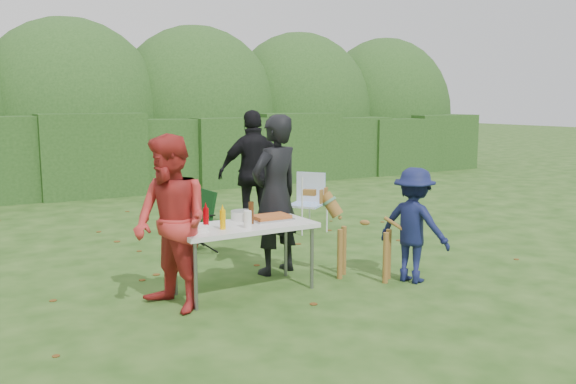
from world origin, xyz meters
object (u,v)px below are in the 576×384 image
folding_table (244,229)px  paper_towel_roll (186,215)px  beer_bottle (251,213)px  lawn_chair (306,202)px  ketchup_bottle (206,219)px  person_cook (275,195)px  camping_chair (193,222)px  person_black_puffy (254,173)px  dog (364,236)px  child (414,225)px  person_red_jacket (171,223)px  mustard_bottle (223,220)px

folding_table → paper_towel_roll: bearing=163.9°
folding_table → beer_bottle: bearing=-5.6°
lawn_chair → ketchup_bottle: size_ratio=4.18×
person_cook → lawn_chair: bearing=-144.8°
camping_chair → person_black_puffy: bearing=-158.0°
beer_bottle → camping_chair: bearing=86.6°
ketchup_bottle → paper_towel_roll: 0.23m
folding_table → dog: bearing=-11.2°
child → lawn_chair: 2.94m
beer_bottle → person_red_jacket: bearing=-171.7°
camping_chair → lawn_chair: lawn_chair is taller
camping_chair → beer_bottle: 1.97m
camping_chair → mustard_bottle: bearing=74.3°
person_cook → child: (1.17, -1.11, -0.29)m
folding_table → mustard_bottle: bearing=-161.0°
folding_table → child: child is taller
ketchup_bottle → paper_towel_roll: bearing=129.1°
camping_chair → ketchup_bottle: size_ratio=3.84×
child → dog: (-0.42, 0.36, -0.15)m
child → camping_chair: child is taller
dog → person_red_jacket: bearing=46.4°
mustard_bottle → beer_bottle: 0.39m
dog → child: bearing=-171.4°
mustard_bottle → ketchup_bottle: bearing=146.5°
folding_table → beer_bottle: (0.08, -0.01, 0.17)m
mustard_bottle → beer_bottle: bearing=14.1°
child → lawn_chair: size_ratio=1.42×
ketchup_bottle → beer_bottle: 0.52m
person_cook → child: 1.64m
dog → ketchup_bottle: dog is taller
folding_table → dog: (1.40, -0.28, -0.18)m
camping_chair → child: bearing=120.6°
child → ketchup_bottle: size_ratio=5.94×
paper_towel_roll → lawn_chair: bearing=36.6°
mustard_bottle → camping_chair: bearing=76.2°
person_black_puffy → lawn_chair: (0.81, -0.19, -0.49)m
person_black_puffy → child: bearing=108.7°
person_cook → child: bearing=123.1°
camping_chair → beer_bottle: size_ratio=3.52×
person_red_jacket → child: person_red_jacket is taller
folding_table → mustard_bottle: size_ratio=7.50×
folding_table → lawn_chair: bearing=45.4°
person_black_puffy → person_red_jacket: bearing=60.0°
camping_chair → lawn_chair: 2.07m
person_black_puffy → ketchup_bottle: (-1.86, -2.46, -0.10)m
paper_towel_roll → mustard_bottle: bearing=-43.3°
dog → person_cook: bearing=5.2°
person_black_puffy → paper_towel_roll: bearing=60.1°
person_black_puffy → lawn_chair: 0.97m
ketchup_bottle → dog: bearing=-8.4°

